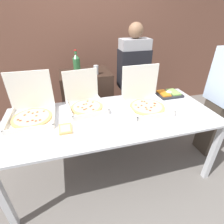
% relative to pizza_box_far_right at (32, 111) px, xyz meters
% --- Properties ---
extents(ground_plane, '(16.00, 16.00, 0.00)m').
position_rel_pizza_box_far_right_xyz_m(ground_plane, '(0.83, -0.20, -0.90)').
color(ground_plane, slate).
extents(brick_wall_behind, '(10.00, 0.06, 2.80)m').
position_rel_pizza_box_far_right_xyz_m(brick_wall_behind, '(0.83, 1.50, 0.50)').
color(brick_wall_behind, brown).
rests_on(brick_wall_behind, ground_plane).
extents(buffet_table, '(2.29, 0.97, 0.82)m').
position_rel_pizza_box_far_right_xyz_m(buffet_table, '(0.83, -0.20, -0.16)').
color(buffet_table, silver).
rests_on(buffet_table, ground_plane).
extents(pizza_box_far_right, '(0.47, 0.48, 0.46)m').
position_rel_pizza_box_far_right_xyz_m(pizza_box_far_right, '(0.00, 0.00, 0.00)').
color(pizza_box_far_right, silver).
rests_on(pizza_box_far_right, buffet_table).
extents(pizza_box_near_left, '(0.47, 0.48, 0.45)m').
position_rel_pizza_box_far_right_xyz_m(pizza_box_near_left, '(1.26, -0.10, -0.00)').
color(pizza_box_near_left, silver).
rests_on(pizza_box_near_left, buffet_table).
extents(pizza_box_far_left, '(0.46, 0.47, 0.41)m').
position_rel_pizza_box_far_right_xyz_m(pizza_box_far_left, '(0.58, 0.07, -0.01)').
color(pizza_box_far_left, silver).
rests_on(pizza_box_far_left, buffet_table).
extents(paper_plate_front_right, '(0.21, 0.21, 0.03)m').
position_rel_pizza_box_far_right_xyz_m(paper_plate_front_right, '(0.33, -0.33, -0.07)').
color(paper_plate_front_right, white).
rests_on(paper_plate_front_right, buffet_table).
extents(veggie_tray, '(0.32, 0.25, 0.05)m').
position_rel_pizza_box_far_right_xyz_m(veggie_tray, '(1.71, 0.11, -0.06)').
color(veggie_tray, '#28282D').
rests_on(veggie_tray, buffet_table).
extents(sideboard_podium, '(0.72, 0.52, 1.06)m').
position_rel_pizza_box_far_right_xyz_m(sideboard_podium, '(0.67, 0.68, -0.38)').
color(sideboard_podium, black).
rests_on(sideboard_podium, ground_plane).
extents(soda_bottle, '(0.09, 0.09, 0.33)m').
position_rel_pizza_box_far_right_xyz_m(soda_bottle, '(0.56, 0.59, 0.30)').
color(soda_bottle, '#2D6638').
rests_on(soda_bottle, sideboard_podium).
extents(soda_can_silver, '(0.07, 0.07, 0.12)m').
position_rel_pizza_box_far_right_xyz_m(soda_can_silver, '(0.81, 0.55, 0.21)').
color(soda_can_silver, silver).
rests_on(soda_can_silver, sideboard_podium).
extents(person_server_vest, '(0.42, 0.24, 1.70)m').
position_rel_pizza_box_far_right_xyz_m(person_server_vest, '(1.35, 0.53, 0.05)').
color(person_server_vest, black).
rests_on(person_server_vest, ground_plane).
extents(person_guest_cap, '(0.22, 0.40, 1.67)m').
position_rel_pizza_box_far_right_xyz_m(person_guest_cap, '(2.27, -0.21, -0.03)').
color(person_guest_cap, '#473D33').
rests_on(person_guest_cap, ground_plane).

